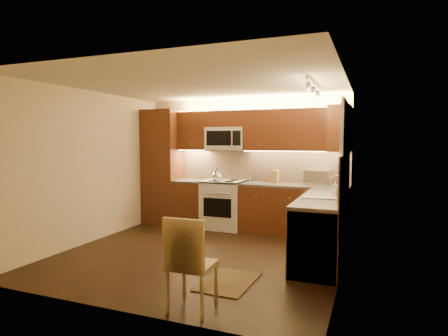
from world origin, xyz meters
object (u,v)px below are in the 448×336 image
at_px(microwave, 226,139).
at_px(toaster_oven, 318,177).
at_px(dining_chair, 192,263).
at_px(sink, 324,190).
at_px(soap_bottle, 335,187).
at_px(kettle, 217,175).
at_px(knife_block, 275,176).
at_px(stove, 224,204).

xyz_separation_m(microwave, toaster_oven, (1.75, 0.02, -0.69)).
bearing_deg(dining_chair, microwave, 104.67).
bearing_deg(microwave, sink, -32.21).
bearing_deg(toaster_oven, microwave, -169.89).
bearing_deg(soap_bottle, microwave, 147.90).
bearing_deg(kettle, knife_block, 19.46).
bearing_deg(microwave, knife_block, -0.82).
xyz_separation_m(stove, soap_bottle, (2.12, -0.80, 0.53)).
distance_m(kettle, knife_block, 1.09).
height_order(stove, soap_bottle, soap_bottle).
bearing_deg(microwave, soap_bottle, -23.85).
bearing_deg(sink, microwave, 147.79).
distance_m(sink, soap_bottle, 0.34).
height_order(microwave, toaster_oven, microwave).
relative_size(toaster_oven, knife_block, 1.76).
bearing_deg(dining_chair, kettle, 107.20).
distance_m(sink, toaster_oven, 1.31).
relative_size(microwave, soap_bottle, 4.18).
xyz_separation_m(sink, kettle, (-2.08, 0.99, 0.06)).
bearing_deg(kettle, toaster_oven, 14.84).
distance_m(stove, sink, 2.35).
relative_size(microwave, knife_block, 3.10).
relative_size(kettle, soap_bottle, 1.31).
bearing_deg(stove, toaster_oven, 5.07).
distance_m(sink, knife_block, 1.61).
relative_size(kettle, knife_block, 0.97).
bearing_deg(dining_chair, stove, 105.27).
height_order(sink, soap_bottle, soap_bottle).
bearing_deg(knife_block, soap_bottle, -40.57).
distance_m(toaster_oven, dining_chair, 3.65).
relative_size(stove, soap_bottle, 5.06).
distance_m(soap_bottle, dining_chair, 2.85).
distance_m(stove, knife_block, 1.13).
xyz_separation_m(stove, toaster_oven, (1.75, 0.16, 0.57)).
bearing_deg(kettle, stove, 65.23).
height_order(stove, toaster_oven, toaster_oven).
bearing_deg(soap_bottle, stove, 151.02).
xyz_separation_m(sink, toaster_oven, (-0.25, 1.28, 0.05)).
height_order(sink, kettle, kettle).
bearing_deg(dining_chair, sink, 64.80).
relative_size(kettle, toaster_oven, 0.55).
height_order(kettle, toaster_oven, toaster_oven).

